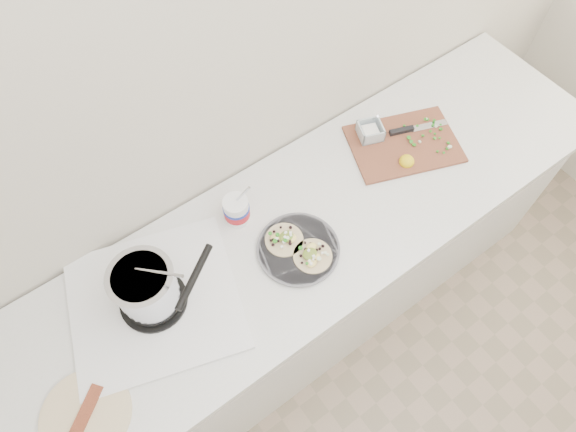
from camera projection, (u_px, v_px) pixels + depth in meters
counter at (306, 272)px, 2.18m from camera, size 2.44×0.66×0.90m
stove at (149, 293)px, 1.56m from camera, size 0.64×0.62×0.25m
taco_plate at (298, 248)px, 1.72m from camera, size 0.28×0.28×0.04m
tub at (237, 208)px, 1.74m from camera, size 0.09×0.09×0.20m
cutboard at (402, 141)px, 1.95m from camera, size 0.48×0.41×0.06m
bacon_plate at (86, 415)px, 1.46m from camera, size 0.26×0.26×0.02m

